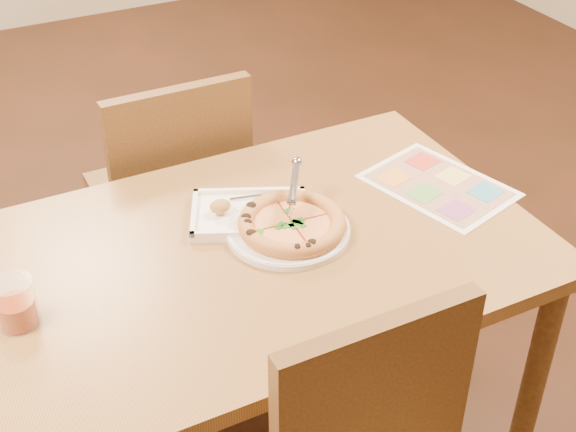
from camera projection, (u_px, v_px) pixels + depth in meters
name	position (u px, v px, depth m)	size (l,w,h in m)	color
dining_table	(260.00, 275.00, 1.91)	(1.30, 0.85, 0.72)	olive
chair_far	(174.00, 178.00, 2.38)	(0.42, 0.42, 0.47)	brown
plate	(288.00, 231.00, 1.89)	(0.29, 0.29, 0.02)	white
pizza	(292.00, 224.00, 1.88)	(0.26, 0.26, 0.04)	#E18F4D
pizza_cutter	(294.00, 189.00, 1.90)	(0.09, 0.13, 0.09)	silver
appetizer_tray	(247.00, 215.00, 1.94)	(0.33, 0.29, 0.05)	white
glass_tumbler	(16.00, 306.00, 1.62)	(0.09, 0.09, 0.11)	#912F0B
menu	(439.00, 185.00, 2.06)	(0.26, 0.36, 0.01)	white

